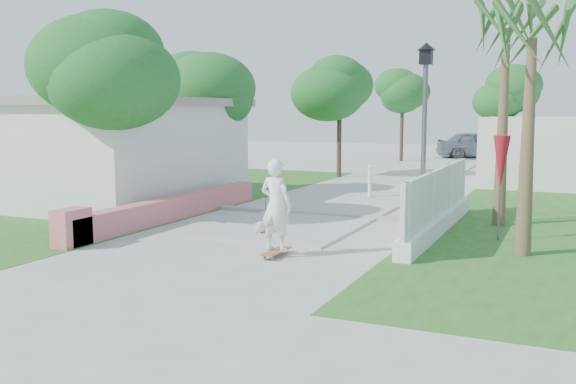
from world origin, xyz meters
The scene contains 21 objects.
ground centered at (0.00, 0.00, 0.00)m, with size 90.00×90.00×0.00m, color #B7B7B2.
path_strip centered at (0.00, 20.00, 0.03)m, with size 3.20×36.00×0.06m, color #B7B7B2.
curb centered at (0.00, 6.00, 0.05)m, with size 6.50×0.25×0.10m, color #999993.
grass_left centered at (-7.00, 8.00, 0.01)m, with size 8.00×20.00×0.01m, color #255C1D.
pink_wall centered at (-3.30, 3.55, 0.31)m, with size 0.45×8.20×0.80m.
house_left centered at (-8.00, 6.00, 1.64)m, with size 8.40×7.40×3.23m.
lattice_fence centered at (3.40, 5.00, 0.54)m, with size 0.35×7.00×1.50m.
building_right centered at (6.00, 18.00, 1.30)m, with size 6.00×8.00×2.60m, color silver.
street_lamp centered at (2.90, 5.50, 2.43)m, with size 0.44×0.44×4.44m.
bollard centered at (0.20, 10.00, 0.58)m, with size 0.14×0.14×1.09m.
patio_umbrella centered at (4.80, 4.50, 1.69)m, with size 0.36×0.36×2.30m.
tree_left_near centered at (-4.48, 2.98, 3.82)m, with size 3.60×3.60×5.28m.
tree_left_mid centered at (-5.48, 8.48, 3.50)m, with size 3.20×3.20×4.85m.
tree_path_left centered at (-2.98, 15.98, 3.82)m, with size 3.40×3.40×5.23m.
tree_path_right centered at (3.22, 19.98, 3.49)m, with size 3.00×3.00×4.79m.
tree_path_far centered at (-2.78, 25.98, 3.82)m, with size 3.20×3.20×5.17m.
palm_far centered at (4.60, 6.50, 4.48)m, with size 1.80×1.80×5.30m.
palm_near centered at (5.40, 3.20, 3.95)m, with size 1.80×1.80×4.70m.
skateboarder centered at (0.41, 1.94, 0.82)m, with size 1.59×2.49×1.91m.
dog centered at (-0.23, 2.97, 0.20)m, with size 0.33×0.53×0.37m.
parked_car centered at (0.90, 29.89, 0.82)m, with size 1.95×4.84×1.65m, color #AAAEB2.
Camera 1 is at (6.24, -10.00, 2.82)m, focal length 40.00 mm.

